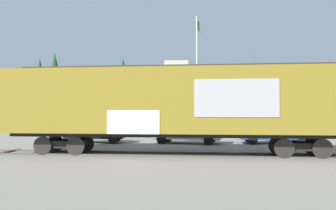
{
  "coord_description": "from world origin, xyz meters",
  "views": [
    {
      "loc": [
        -1.09,
        -17.21,
        2.1
      ],
      "look_at": [
        -1.68,
        0.62,
        2.51
      ],
      "focal_mm": 36.82,
      "sensor_mm": 36.0,
      "label": 1
    }
  ],
  "objects": [
    {
      "name": "ground_plane",
      "position": [
        0.0,
        0.0,
        0.0
      ],
      "size": [
        260.0,
        260.0,
        0.0
      ],
      "primitive_type": "plane",
      "color": "slate"
    },
    {
      "name": "track",
      "position": [
        -1.02,
        -0.01,
        0.04
      ],
      "size": [
        59.95,
        6.3,
        0.08
      ],
      "color": "#4C4742",
      "rests_on": "ground_plane"
    },
    {
      "name": "freight_car",
      "position": [
        -1.18,
        -0.0,
        2.61
      ],
      "size": [
        17.33,
        4.19,
        4.5
      ],
      "color": "olive",
      "rests_on": "ground_plane"
    },
    {
      "name": "flagpole",
      "position": [
        0.42,
        11.02,
        6.39
      ],
      "size": [
        0.57,
        1.68,
        9.99
      ],
      "color": "silver",
      "rests_on": "ground_plane"
    },
    {
      "name": "hillside",
      "position": [
        0.0,
        60.36,
        4.44
      ],
      "size": [
        151.17,
        39.22,
        13.48
      ],
      "color": "silver",
      "rests_on": "ground_plane"
    },
    {
      "name": "parked_car_black",
      "position": [
        -7.02,
        6.72,
        0.88
      ],
      "size": [
        4.09,
        1.98,
        1.77
      ],
      "color": "black",
      "rests_on": "ground_plane"
    },
    {
      "name": "parked_car_silver",
      "position": [
        -0.64,
        6.49,
        0.87
      ],
      "size": [
        4.95,
        2.78,
        1.72
      ],
      "color": "#B7BABF",
      "rests_on": "ground_plane"
    },
    {
      "name": "parked_car_blue",
      "position": [
        5.31,
        6.51,
        0.88
      ],
      "size": [
        4.82,
        2.21,
        1.75
      ],
      "color": "navy",
      "rests_on": "ground_plane"
    }
  ]
}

